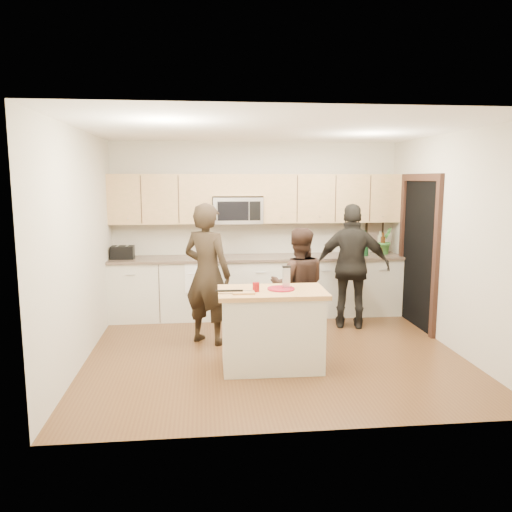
{
  "coord_description": "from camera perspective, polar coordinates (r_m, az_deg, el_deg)",
  "views": [
    {
      "loc": [
        -0.84,
        -5.89,
        2.12
      ],
      "look_at": [
        -0.18,
        0.35,
        1.15
      ],
      "focal_mm": 35.0,
      "sensor_mm": 36.0,
      "label": 1
    }
  ],
  "objects": [
    {
      "name": "cutting_board",
      "position": [
        5.4,
        -1.43,
        -4.2
      ],
      "size": [
        0.24,
        0.16,
        0.02
      ],
      "primitive_type": "cube",
      "rotation": [
        0.0,
        0.0,
        -0.02
      ],
      "color": "#A77445",
      "rests_on": "island"
    },
    {
      "name": "room_shell",
      "position": [
        5.97,
        2.05,
        4.99
      ],
      "size": [
        4.52,
        4.02,
        2.71
      ],
      "color": "#B8B19D",
      "rests_on": "ground"
    },
    {
      "name": "dish_towel",
      "position": [
        7.51,
        -6.81,
        -1.43
      ],
      "size": [
        0.34,
        0.6,
        0.48
      ],
      "color": "white",
      "rests_on": "ground"
    },
    {
      "name": "framed_picture",
      "position": [
        8.4,
        13.38,
        2.77
      ],
      "size": [
        0.3,
        0.03,
        0.38
      ],
      "color": "black",
      "rests_on": "ground"
    },
    {
      "name": "orchid",
      "position": [
        8.2,
        14.55,
        1.7
      ],
      "size": [
        0.3,
        0.3,
        0.43
      ],
      "primitive_type": "imported",
      "rotation": [
        0.0,
        0.0,
        0.81
      ],
      "color": "#3A7A31",
      "rests_on": "back_cabinetry"
    },
    {
      "name": "woman_right",
      "position": [
        7.24,
        10.95,
        -1.19
      ],
      "size": [
        1.12,
        0.69,
        1.78
      ],
      "primitive_type": "imported",
      "rotation": [
        0.0,
        0.0,
        2.88
      ],
      "color": "black",
      "rests_on": "ground"
    },
    {
      "name": "knife",
      "position": [
        5.43,
        -1.69,
        -3.99
      ],
      "size": [
        0.22,
        0.02,
        0.01
      ],
      "primitive_type": "cube",
      "rotation": [
        0.0,
        0.0,
        -0.02
      ],
      "color": "silver",
      "rests_on": "cutting_board"
    },
    {
      "name": "doorway",
      "position": [
        7.52,
        18.1,
        0.95
      ],
      "size": [
        0.06,
        1.25,
        2.2
      ],
      "color": "black",
      "rests_on": "ground"
    },
    {
      "name": "drink_glass",
      "position": [
        5.49,
        0.0,
        -3.56
      ],
      "size": [
        0.08,
        0.08,
        0.1
      ],
      "primitive_type": "cylinder",
      "color": "maroon",
      "rests_on": "island"
    },
    {
      "name": "bottle_cluster",
      "position": [
        8.1,
        12.77,
        1.41
      ],
      "size": [
        0.52,
        0.35,
        0.38
      ],
      "color": "black",
      "rests_on": "back_cabinetry"
    },
    {
      "name": "box_grater",
      "position": [
        5.64,
        3.48,
        -2.32
      ],
      "size": [
        0.09,
        0.07,
        0.24
      ],
      "color": "silver",
      "rests_on": "red_plate"
    },
    {
      "name": "woman_left",
      "position": [
        6.46,
        -5.6,
        -2.05
      ],
      "size": [
        0.8,
        0.73,
        1.83
      ],
      "primitive_type": "imported",
      "rotation": [
        0.0,
        0.0,
        2.57
      ],
      "color": "black",
      "rests_on": "ground"
    },
    {
      "name": "woman_center",
      "position": [
        6.49,
        4.88,
        -3.4
      ],
      "size": [
        0.8,
        0.66,
        1.51
      ],
      "primitive_type": "imported",
      "rotation": [
        0.0,
        0.0,
        3.02
      ],
      "color": "black",
      "rests_on": "ground"
    },
    {
      "name": "island",
      "position": [
        5.69,
        1.82,
        -8.29
      ],
      "size": [
        1.21,
        0.72,
        0.9
      ],
      "rotation": [
        0.0,
        0.0,
        -0.02
      ],
      "color": "beige",
      "rests_on": "ground"
    },
    {
      "name": "red_plate",
      "position": [
        5.61,
        2.87,
        -3.76
      ],
      "size": [
        0.31,
        0.31,
        0.02
      ],
      "primitive_type": "cylinder",
      "color": "maroon",
      "rests_on": "island"
    },
    {
      "name": "microwave",
      "position": [
        7.72,
        -2.13,
        5.25
      ],
      "size": [
        0.76,
        0.41,
        0.4
      ],
      "color": "silver",
      "rests_on": "ground"
    },
    {
      "name": "floor",
      "position": [
        6.32,
        1.96,
        -10.86
      ],
      "size": [
        4.5,
        4.5,
        0.0
      ],
      "primitive_type": "plane",
      "color": "#55371D",
      "rests_on": "ground"
    },
    {
      "name": "toaster",
      "position": [
        7.74,
        -15.0,
        0.4
      ],
      "size": [
        0.33,
        0.22,
        0.2
      ],
      "color": "black",
      "rests_on": "back_cabinetry"
    },
    {
      "name": "tongs",
      "position": [
        5.41,
        -3.07,
        -3.98
      ],
      "size": [
        0.3,
        0.04,
        0.02
      ],
      "primitive_type": "cube",
      "rotation": [
        0.0,
        0.0,
        -0.02
      ],
      "color": "black",
      "rests_on": "cutting_board"
    },
    {
      "name": "back_cabinetry",
      "position": [
        7.81,
        0.25,
        -3.45
      ],
      "size": [
        4.5,
        0.66,
        0.94
      ],
      "color": "beige",
      "rests_on": "ground"
    },
    {
      "name": "upper_cabinetry",
      "position": [
        7.78,
        0.38,
        6.7
      ],
      "size": [
        4.5,
        0.33,
        0.75
      ],
      "color": "tan",
      "rests_on": "ground"
    }
  ]
}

